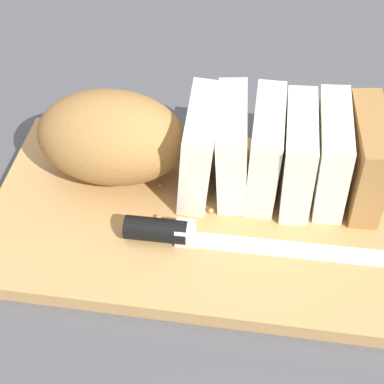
{
  "coord_description": "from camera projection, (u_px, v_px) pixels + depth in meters",
  "views": [
    {
      "loc": [
        0.06,
        -0.35,
        0.46
      ],
      "look_at": [
        0.0,
        0.0,
        0.05
      ],
      "focal_mm": 48.24,
      "sensor_mm": 36.0,
      "label": 1
    }
  ],
  "objects": [
    {
      "name": "bread_knife",
      "position": [
        185.0,
        234.0,
        0.53
      ],
      "size": [
        0.27,
        0.04,
        0.03
      ],
      "rotation": [
        0.0,
        0.0,
        0.05
      ],
      "color": "silver",
      "rests_on": "cutting_board"
    },
    {
      "name": "crumb_stray_left",
      "position": [
        211.0,
        210.0,
        0.56
      ],
      "size": [
        0.01,
        0.01,
        0.01
      ],
      "primitive_type": "sphere",
      "color": "tan",
      "rests_on": "cutting_board"
    },
    {
      "name": "crumb_near_loaf",
      "position": [
        160.0,
        185.0,
        0.58
      ],
      "size": [
        0.01,
        0.01,
        0.01
      ],
      "primitive_type": "sphere",
      "color": "tan",
      "rests_on": "cutting_board"
    },
    {
      "name": "crumb_near_knife",
      "position": [
        158.0,
        217.0,
        0.55
      ],
      "size": [
        0.01,
        0.01,
        0.01
      ],
      "primitive_type": "sphere",
      "color": "tan",
      "rests_on": "cutting_board"
    },
    {
      "name": "cutting_board",
      "position": [
        192.0,
        216.0,
        0.57
      ],
      "size": [
        0.45,
        0.26,
        0.02
      ],
      "primitive_type": "cube",
      "rotation": [
        0.0,
        0.0,
        0.03
      ],
      "color": "tan",
      "rests_on": "ground_plane"
    },
    {
      "name": "bread_loaf",
      "position": [
        199.0,
        145.0,
        0.55
      ],
      "size": [
        0.38,
        0.13,
        0.11
      ],
      "rotation": [
        0.0,
        0.0,
        0.05
      ],
      "color": "#A8753D",
      "rests_on": "cutting_board"
    },
    {
      "name": "ground_plane",
      "position": [
        192.0,
        222.0,
        0.58
      ],
      "size": [
        3.0,
        3.0,
        0.0
      ],
      "primitive_type": "plane",
      "color": "#4C4C51"
    }
  ]
}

